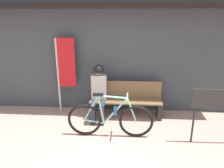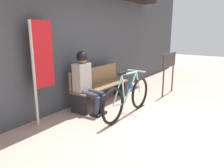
# 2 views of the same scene
# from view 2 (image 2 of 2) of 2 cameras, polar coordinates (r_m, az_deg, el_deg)

# --- Properties ---
(ground_plane) EXTENTS (24.00, 24.00, 0.00)m
(ground_plane) POSITION_cam_2_polar(r_m,az_deg,el_deg) (3.77, 19.56, -12.82)
(ground_plane) COLOR tan
(storefront_wall) EXTENTS (12.00, 0.56, 3.20)m
(storefront_wall) POSITION_cam_2_polar(r_m,az_deg,el_deg) (4.72, -11.42, 13.86)
(storefront_wall) COLOR #3D4247
(storefront_wall) RESTS_ON ground_plane
(park_bench_near) EXTENTS (1.66, 0.42, 0.82)m
(park_bench_near) POSITION_cam_2_polar(r_m,az_deg,el_deg) (5.01, -3.12, -0.69)
(park_bench_near) COLOR brown
(park_bench_near) RESTS_ON ground_plane
(bicycle) EXTENTS (1.69, 0.40, 0.91)m
(bicycle) POSITION_cam_2_polar(r_m,az_deg,el_deg) (4.28, 4.14, -3.50)
(bicycle) COLOR black
(bicycle) RESTS_ON ground_plane
(person_seated) EXTENTS (0.34, 0.64, 1.25)m
(person_seated) POSITION_cam_2_polar(r_m,az_deg,el_deg) (4.40, -6.96, 1.46)
(person_seated) COLOR #2D3342
(person_seated) RESTS_ON ground_plane
(banner_pole) EXTENTS (0.45, 0.05, 1.81)m
(banner_pole) POSITION_cam_2_polar(r_m,az_deg,el_deg) (3.94, -18.20, 5.65)
(banner_pole) COLOR #B7B2A8
(banner_pole) RESTS_ON ground_plane
(signboard) EXTENTS (0.84, 0.04, 1.08)m
(signboard) POSITION_cam_2_polar(r_m,az_deg,el_deg) (5.83, 14.69, 5.17)
(signboard) COLOR #232326
(signboard) RESTS_ON ground_plane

